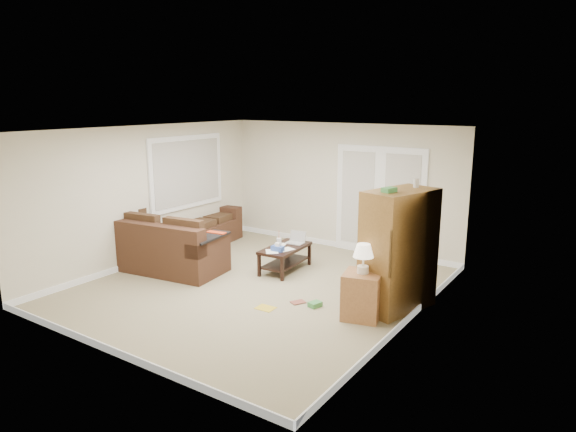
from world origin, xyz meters
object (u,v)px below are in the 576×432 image
Objects in this scene: tv_armoire at (398,250)px; coffee_table at (286,257)px; side_cabinet at (362,292)px; sectional_sofa at (181,239)px.

coffee_table is at bearing -176.18° from tv_armoire.
tv_armoire reaches higher than side_cabinet.
sectional_sofa is 4.35m from tv_armoire.
coffee_table is at bearing 5.65° from sectional_sofa.
sectional_sofa is 4.11m from side_cabinet.
coffee_table is 1.04× the size of side_cabinet.
sectional_sofa is 1.64× the size of tv_armoire.
sectional_sofa reaches higher than coffee_table.
coffee_table is 2.40m from tv_armoire.
side_cabinet is (4.06, -0.60, 0.02)m from sectional_sofa.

